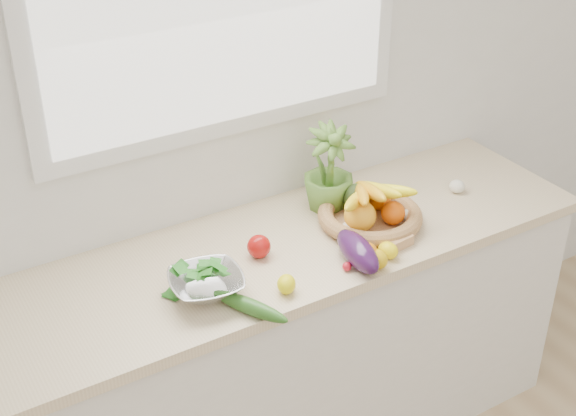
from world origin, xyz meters
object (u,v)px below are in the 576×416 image
apple (259,246)px  potted_herb (329,170)px  fruit_basket (369,211)px  eggplant (358,251)px  colander_with_spinach (206,280)px  cucumber (250,306)px

apple → potted_herb: bearing=22.1°
potted_herb → apple: bearing=-157.9°
fruit_basket → apple: bearing=177.2°
eggplant → fruit_basket: fruit_basket is taller
colander_with_spinach → fruit_basket: bearing=7.1°
cucumber → potted_herb: bearing=36.3°
cucumber → fruit_basket: bearing=20.6°
apple → potted_herb: size_ratio=0.24×
cucumber → fruit_basket: 0.63m
apple → potted_herb: (0.36, 0.15, 0.11)m
potted_herb → colander_with_spinach: potted_herb is taller
fruit_basket → eggplant: bearing=-134.8°
apple → eggplant: (0.25, -0.20, 0.01)m
cucumber → colander_with_spinach: 0.16m
fruit_basket → colander_with_spinach: bearing=-172.9°
cucumber → eggplant: bearing=6.3°
eggplant → potted_herb: bearing=71.3°
apple → cucumber: apple is taller
apple → fruit_basket: bearing=-2.8°
apple → fruit_basket: (0.42, -0.02, 0.01)m
cucumber → potted_herb: 0.67m
apple → colander_with_spinach: colander_with_spinach is taller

